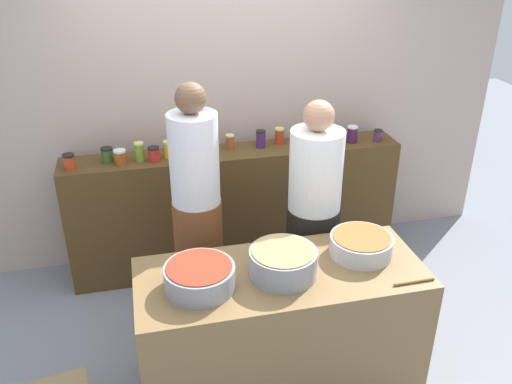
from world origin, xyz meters
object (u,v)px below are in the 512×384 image
Objects in this scene: preserve_jar_8 at (230,142)px; cooking_pot_center at (282,263)px; preserve_jar_11 at (303,137)px; cooking_pot_right at (361,245)px; cook_in_cap at (313,227)px; preserve_jar_0 at (69,162)px; preserve_jar_4 at (154,154)px; preserve_jar_14 at (378,135)px; preserve_jar_2 at (120,157)px; preserve_jar_5 at (169,149)px; preserve_jar_9 at (261,139)px; preserve_jar_10 at (279,136)px; cooking_pot_left at (200,277)px; preserve_jar_6 at (183,150)px; preserve_jar_1 at (107,155)px; cook_with_tongs at (198,223)px; preserve_jar_3 at (139,152)px; preserve_jar_7 at (204,146)px; preserve_jar_13 at (352,134)px; preserve_jar_12 at (333,138)px; wooden_spoon at (414,282)px.

preserve_jar_8 is 1.48m from cooking_pot_center.
preserve_jar_11 is 1.36m from cooking_pot_right.
preserve_jar_0 is at bearing 155.65° from cook_in_cap.
preserve_jar_4 is 1.82m from preserve_jar_14.
preserve_jar_2 is 0.88× the size of preserve_jar_5.
preserve_jar_9 is 1.03× the size of preserve_jar_10.
cooking_pot_left is at bearing -107.05° from preserve_jar_8.
preserve_jar_2 is at bearing -175.57° from preserve_jar_6.
cooking_pot_left reaches higher than cooking_pot_right.
preserve_jar_0 is 0.28m from preserve_jar_1.
preserve_jar_6 is at bearing -4.01° from preserve_jar_1.
preserve_jar_8 is (0.49, 0.06, -0.01)m from preserve_jar_5.
preserve_jar_10 is at bearing 6.12° from preserve_jar_2.
preserve_jar_9 is 0.08× the size of cook_with_tongs.
preserve_jar_1 is at bearing -179.71° from preserve_jar_11.
preserve_jar_5 is at bearing -173.01° from preserve_jar_8.
preserve_jar_2 is 1.63m from cooking_pot_center.
preserve_jar_3 reaches higher than preserve_jar_7.
cooking_pot_left is at bearing -99.39° from preserve_jar_7.
preserve_jar_4 is at bearing -173.84° from preserve_jar_9.
preserve_jar_6 is at bearing -168.46° from preserve_jar_8.
preserve_jar_3 reaches higher than preserve_jar_11.
preserve_jar_7 is (0.27, 0.04, -0.02)m from preserve_jar_5.
preserve_jar_8 is at bearing 175.35° from preserve_jar_13.
cook_in_cap is (-0.41, -0.76, -0.35)m from preserve_jar_12.
preserve_jar_13 is at bearing -0.84° from preserve_jar_5.
preserve_jar_13 is (0.59, -0.10, 0.00)m from preserve_jar_10.
preserve_jar_8 reaches higher than cooking_pot_left.
preserve_jar_8 is 0.41m from preserve_jar_10.
preserve_jar_10 reaches higher than wooden_spoon.
cooking_pot_left is 0.48m from cooking_pot_center.
preserve_jar_8 reaches higher than preserve_jar_11.
preserve_jar_8 reaches higher than cooking_pot_right.
preserve_jar_0 is at bearing -179.34° from preserve_jar_4.
wooden_spoon is at bearing -67.10° from preserve_jar_8.
preserve_jar_10 is 0.07× the size of cook_with_tongs.
preserve_jar_8 reaches higher than preserve_jar_6.
wooden_spoon is 0.93m from cook_in_cap.
preserve_jar_3 is 1.82m from cooking_pot_right.
preserve_jar_1 is 0.12m from preserve_jar_2.
preserve_jar_6 is 0.30× the size of cooking_pot_right.
preserve_jar_1 is 0.73m from preserve_jar_7.
preserve_jar_9 is 0.93m from cook_in_cap.
preserve_jar_5 is at bearing 91.24° from cooking_pot_left.
cooking_pot_right is at bearing -45.87° from preserve_jar_3.
preserve_jar_7 is 0.27× the size of cooking_pot_right.
wooden_spoon is (0.18, -0.35, -0.05)m from cooking_pot_right.
preserve_jar_0 is 2.18m from cooking_pot_right.
preserve_jar_8 is (1.22, 0.11, 0.00)m from preserve_jar_0.
preserve_jar_8 is 0.49× the size of wooden_spoon.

